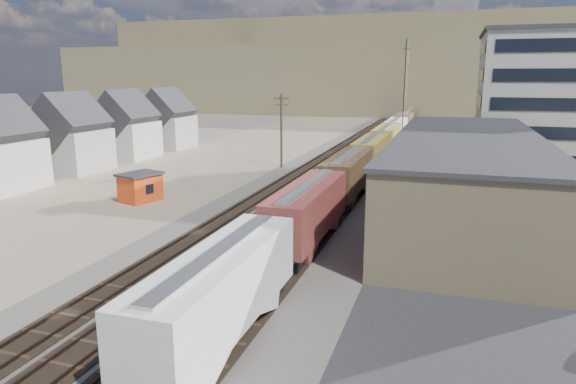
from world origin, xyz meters
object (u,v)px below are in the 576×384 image
(maintenance_shed, at_px, (140,187))
(parked_car_blue, at_px, (530,182))
(utility_pole_north, at_px, (281,129))
(freight_train, at_px, (379,145))

(maintenance_shed, relative_size, parked_car_blue, 0.91)
(utility_pole_north, xyz_separation_m, parked_car_blue, (30.92, -3.71, -4.57))
(utility_pole_north, bearing_deg, freight_train, 29.92)
(freight_train, relative_size, parked_car_blue, 22.92)
(freight_train, distance_m, maintenance_shed, 35.70)
(freight_train, relative_size, utility_pole_north, 11.97)
(freight_train, xyz_separation_m, utility_pole_north, (-12.30, -7.08, 2.50))
(maintenance_shed, bearing_deg, freight_train, 56.27)
(parked_car_blue, bearing_deg, maintenance_shed, -174.18)
(utility_pole_north, height_order, parked_car_blue, utility_pole_north)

